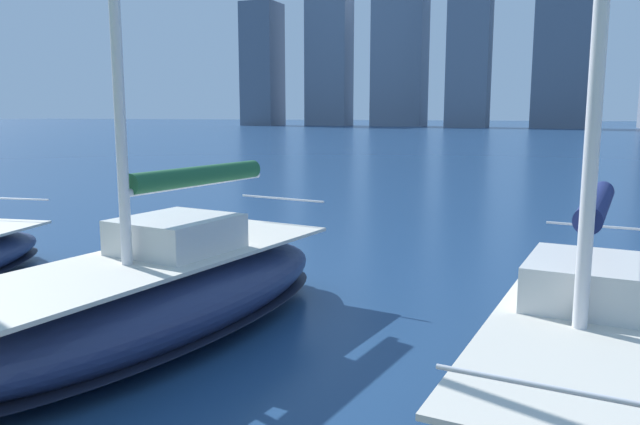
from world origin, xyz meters
TOP-DOWN VIEW (x-y plane):
  - city_skyline at (-1.01, -160.79)m, footprint 167.52×25.70m
  - sailboat_navy at (-3.74, -6.09)m, footprint 3.06×7.73m
  - sailboat_forest at (2.41, -6.18)m, footprint 3.75×8.18m

SIDE VIEW (x-z plane):
  - sailboat_navy at x=-3.74m, z-range -3.92..5.30m
  - sailboat_forest at x=2.41m, z-range -5.62..7.17m
  - city_skyline at x=-1.01m, z-range -4.86..49.76m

